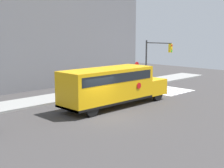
# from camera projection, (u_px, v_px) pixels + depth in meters

# --- Properties ---
(ground_plane) EXTENTS (60.00, 60.00, 0.00)m
(ground_plane) POSITION_uv_depth(u_px,v_px,m) (100.00, 116.00, 20.46)
(ground_plane) COLOR #3A3838
(sidewalk_strip) EXTENTS (44.00, 3.00, 0.15)m
(sidewalk_strip) POSITION_uv_depth(u_px,v_px,m) (46.00, 100.00, 25.01)
(sidewalk_strip) COLOR gray
(sidewalk_strip) RESTS_ON ground
(building_backdrop) EXTENTS (32.00, 4.00, 11.93)m
(building_backdrop) POSITION_uv_depth(u_px,v_px,m) (5.00, 26.00, 28.63)
(building_backdrop) COLOR slate
(building_backdrop) RESTS_ON ground
(crosswalk_stripes) EXTENTS (4.00, 3.20, 0.01)m
(crosswalk_stripes) POSITION_uv_depth(u_px,v_px,m) (169.00, 91.00, 29.19)
(crosswalk_stripes) COLOR white
(crosswalk_stripes) RESTS_ON ground
(school_bus) EXTENTS (9.21, 2.57, 2.86)m
(school_bus) POSITION_uv_depth(u_px,v_px,m) (112.00, 85.00, 22.68)
(school_bus) COLOR #EAA80F
(school_bus) RESTS_ON ground
(stop_sign) EXTENTS (0.62, 0.10, 2.53)m
(stop_sign) POSITION_uv_depth(u_px,v_px,m) (137.00, 71.00, 31.14)
(stop_sign) COLOR #38383A
(stop_sign) RESTS_ON ground
(traffic_light) EXTENTS (0.28, 3.13, 4.66)m
(traffic_light) POSITION_uv_depth(u_px,v_px,m) (155.00, 56.00, 30.63)
(traffic_light) COLOR #38383A
(traffic_light) RESTS_ON ground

